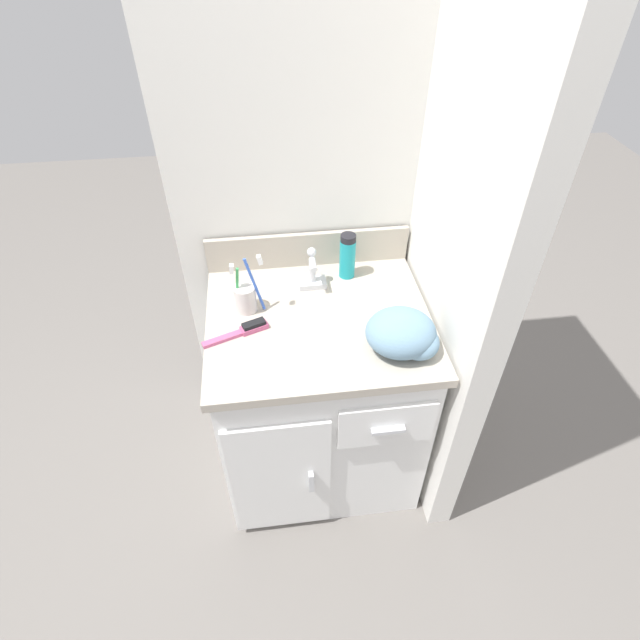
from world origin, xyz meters
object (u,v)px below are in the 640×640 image
Objects in this scene: hairbrush at (245,330)px; shaving_cream_can at (347,256)px; hand_towel at (405,334)px; toothbrush_cup at (245,297)px.

shaving_cream_can is at bearing 14.21° from hairbrush.
hairbrush is 0.97× the size of hand_towel.
hand_towel is at bearing -27.48° from toothbrush_cup.
shaving_cream_can is 0.80× the size of hairbrush.
hairbrush is 0.47m from hand_towel.
toothbrush_cup reaches higher than shaving_cream_can.
shaving_cream_can is (0.34, 0.13, 0.03)m from toothbrush_cup.
hand_towel is at bearing -35.97° from hairbrush.
hairbrush is at bearing 164.68° from hand_towel.
hand_towel is at bearing -74.47° from shaving_cream_can.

